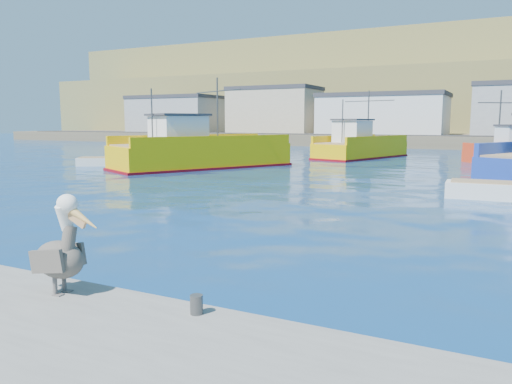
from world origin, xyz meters
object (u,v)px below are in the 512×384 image
(skiff_mid, at_px, (499,192))
(pelican, at_px, (61,251))
(boat_orange, at_px, (505,153))
(skiff_left, at_px, (103,162))
(trawler_yellow_a, at_px, (199,152))
(trawler_yellow_b, at_px, (360,147))

(skiff_mid, xyz_separation_m, pelican, (-6.44, -18.73, 0.93))
(boat_orange, height_order, skiff_left, boat_orange)
(skiff_left, xyz_separation_m, pelican, (21.82, -23.78, 0.97))
(trawler_yellow_a, distance_m, skiff_mid, 21.67)
(trawler_yellow_a, distance_m, boat_orange, 24.24)
(trawler_yellow_b, distance_m, pelican, 41.82)
(boat_orange, relative_size, skiff_left, 1.89)
(skiff_mid, bearing_deg, trawler_yellow_b, 118.84)
(skiff_left, distance_m, skiff_mid, 28.71)
(pelican, bearing_deg, trawler_yellow_a, 118.66)
(boat_orange, bearing_deg, trawler_yellow_b, 167.22)
(trawler_yellow_a, xyz_separation_m, pelican, (14.05, -25.71, 0.07))
(skiff_mid, bearing_deg, skiff_left, 169.88)
(trawler_yellow_b, height_order, skiff_mid, trawler_yellow_b)
(trawler_yellow_b, bearing_deg, skiff_left, -131.90)
(skiff_mid, bearing_deg, trawler_yellow_a, 161.21)
(trawler_yellow_b, bearing_deg, pelican, -81.71)
(trawler_yellow_b, height_order, skiff_left, trawler_yellow_b)
(boat_orange, bearing_deg, skiff_mid, -90.19)
(trawler_yellow_a, height_order, boat_orange, trawler_yellow_a)
(skiff_left, distance_m, pelican, 32.29)
(trawler_yellow_b, xyz_separation_m, skiff_left, (-15.79, -17.60, -0.77))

